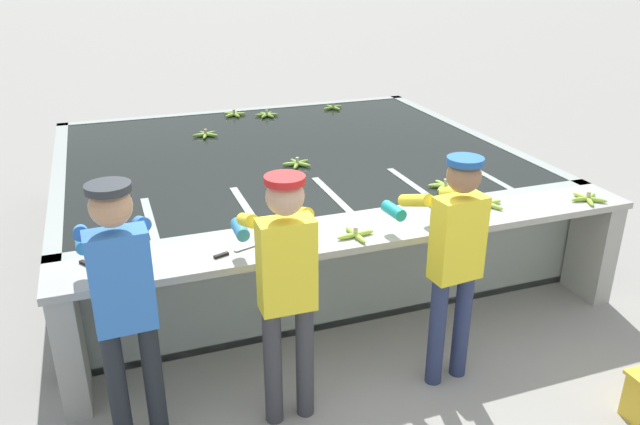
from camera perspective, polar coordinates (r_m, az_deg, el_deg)
name	(u,v)px	position (r m, az deg, el deg)	size (l,w,h in m)	color
ground_plane	(378,356)	(4.61, 5.34, -12.95)	(80.00, 80.00, 0.00)	gray
wash_tank	(286,193)	(6.25, -3.09, 1.76)	(4.24, 3.59, 0.90)	gray
work_ledge	(368,264)	(4.45, 4.43, -4.74)	(4.24, 0.45, 0.90)	#9E9E99
worker_0	(123,294)	(3.53, -17.59, -7.16)	(0.42, 0.72, 1.63)	#1E2328
worker_1	(285,278)	(3.59, -3.18, -6.02)	(0.41, 0.72, 1.59)	#38383D
worker_2	(453,251)	(4.02, 12.07, -3.45)	(0.45, 0.73, 1.57)	navy
banana_bunch_floating_0	(333,107)	(7.72, 1.19, 9.59)	(0.28, 0.28, 0.08)	#75A333
banana_bunch_floating_1	(297,163)	(5.64, -2.09, 4.50)	(0.27, 0.27, 0.08)	#75A333
banana_bunch_floating_2	(234,114)	(7.46, -7.86, 8.90)	(0.27, 0.28, 0.08)	#8CB738
banana_bunch_floating_3	(445,186)	(5.19, 11.38, 2.42)	(0.27, 0.28, 0.08)	#93BC3D
banana_bunch_floating_4	(206,134)	(6.65, -10.40, 7.03)	(0.26, 0.28, 0.08)	#75A333
banana_bunch_floating_5	(267,115)	(7.39, -4.89, 8.90)	(0.28, 0.28, 0.08)	#75A333
banana_bunch_ledge_0	(355,234)	(4.21, 3.26, -2.02)	(0.28, 0.28, 0.08)	#93BC3D
banana_bunch_ledge_1	(588,199)	(5.24, 23.29, 1.18)	(0.27, 0.27, 0.08)	#93BC3D
banana_bunch_ledge_2	(487,204)	(4.88, 15.00, 0.77)	(0.27, 0.28, 0.08)	#93BC3D
knife_0	(92,267)	(4.06, -20.09, -4.67)	(0.22, 0.31, 0.02)	silver
knife_1	(231,252)	(4.03, -8.15, -3.60)	(0.34, 0.14, 0.02)	silver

